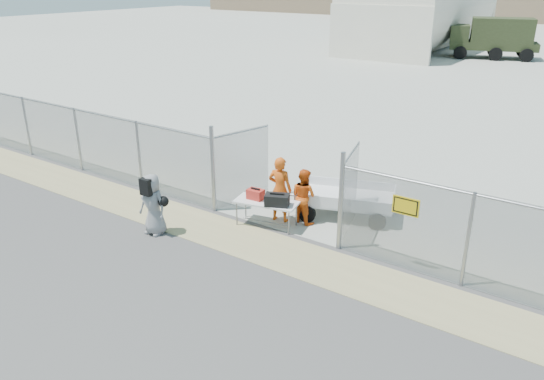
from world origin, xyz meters
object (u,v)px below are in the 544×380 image
Objects in this scene: security_worker_left at (280,189)px; utility_trailer at (346,201)px; folding_table at (266,213)px; visitor at (153,204)px; security_worker_right at (304,196)px.

utility_trailer is at bearing -143.17° from security_worker_left.
folding_table is 2.98m from visitor.
folding_table is 2.34m from utility_trailer.
visitor reaches higher than utility_trailer.
security_worker_right is at bearing 36.63° from folding_table.
security_worker_right is 0.44× the size of utility_trailer.
security_worker_right is (0.68, 0.78, 0.41)m from folding_table.
folding_table is 0.92× the size of security_worker_left.
security_worker_left reaches higher than folding_table.
visitor reaches higher than security_worker_right.
utility_trailer is at bearing 40.65° from folding_table.
visitor is 5.28m from utility_trailer.
visitor is (-2.83, -2.79, 0.05)m from security_worker_right.
utility_trailer is at bearing -112.43° from security_worker_right.
security_worker_left reaches higher than security_worker_right.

